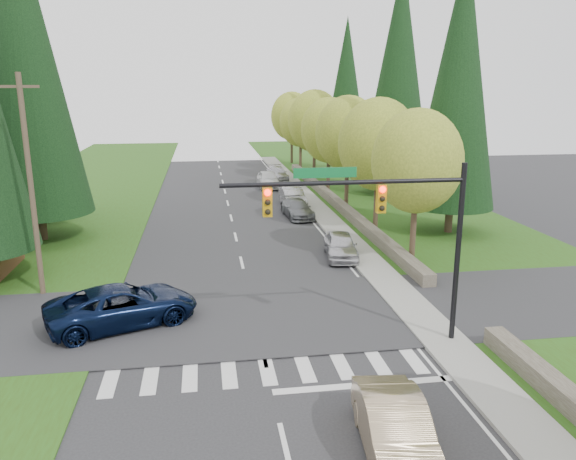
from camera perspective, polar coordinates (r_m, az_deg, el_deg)
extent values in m
plane|color=#28282B|center=(16.97, -0.80, -19.23)|extent=(120.00, 120.00, 0.00)
cube|color=#2C4B14|center=(38.29, 14.56, -0.27)|extent=(14.00, 110.00, 0.06)
cube|color=#2C4B14|center=(36.98, -25.78, -1.78)|extent=(14.00, 110.00, 0.06)
cube|color=#28282B|center=(24.00, -3.44, -8.70)|extent=(120.00, 8.00, 0.10)
cube|color=gray|center=(38.22, 4.95, 0.17)|extent=(1.80, 80.00, 0.13)
cube|color=gray|center=(38.04, 3.70, 0.12)|extent=(0.20, 80.00, 0.13)
cube|color=#4C4438|center=(46.14, 4.70, 3.00)|extent=(0.70, 40.00, 0.70)
cylinder|color=black|center=(21.48, 16.85, -2.47)|extent=(0.20, 0.20, 6.80)
cylinder|color=black|center=(19.39, 5.85, 4.81)|extent=(8.60, 0.16, 0.16)
cube|color=#0C662D|center=(19.22, 3.80, 5.83)|extent=(2.20, 0.04, 0.35)
cube|color=#BF8C0C|center=(19.85, 9.44, 3.16)|extent=(0.32, 0.24, 1.00)
sphere|color=#FF0C05|center=(19.66, 9.61, 4.08)|extent=(0.22, 0.22, 0.22)
cube|color=#BF8C0C|center=(19.01, -2.12, 2.85)|extent=(0.32, 0.24, 1.00)
sphere|color=#FF0C05|center=(18.81, -2.08, 3.81)|extent=(0.22, 0.22, 0.22)
cylinder|color=#473828|center=(27.45, -24.64, 3.84)|extent=(0.24, 0.24, 10.00)
cube|color=#473828|center=(27.10, -25.62, 13.01)|extent=(1.60, 0.10, 0.12)
cylinder|color=#38281C|center=(30.93, 12.65, 0.90)|extent=(0.32, 0.32, 4.76)
ellipsoid|color=olive|center=(30.36, 12.98, 6.84)|extent=(4.80, 4.80, 5.52)
cylinder|color=#38281C|center=(37.40, 8.97, 3.50)|extent=(0.32, 0.32, 4.93)
ellipsoid|color=olive|center=(36.93, 9.17, 8.60)|extent=(5.20, 5.20, 5.98)
cylinder|color=#38281C|center=(43.97, 5.99, 5.28)|extent=(0.32, 0.32, 5.04)
ellipsoid|color=olive|center=(43.56, 6.11, 9.72)|extent=(5.00, 5.00, 5.75)
cylinder|color=#38281C|center=(50.73, 4.12, 6.39)|extent=(0.32, 0.32, 4.82)
ellipsoid|color=olive|center=(50.39, 4.19, 10.08)|extent=(5.00, 5.00, 5.75)
cylinder|color=#38281C|center=(57.52, 2.68, 7.52)|extent=(0.32, 0.32, 5.15)
ellipsoid|color=olive|center=(57.22, 2.72, 11.00)|extent=(5.40, 5.40, 6.21)
cylinder|color=#38281C|center=(64.35, 1.28, 8.06)|extent=(0.32, 0.32, 4.70)
ellipsoid|color=olive|center=(64.08, 1.30, 10.89)|extent=(4.80, 4.80, 5.52)
cylinder|color=#38281C|center=(71.22, 0.38, 8.78)|extent=(0.32, 0.32, 4.98)
ellipsoid|color=olive|center=(70.97, 0.39, 11.50)|extent=(5.20, 5.20, 5.98)
cylinder|color=#38281C|center=(38.33, -23.67, 0.48)|extent=(0.50, 0.50, 2.00)
cone|color=black|center=(37.45, -25.30, 15.96)|extent=(6.46, 6.46, 19.00)
cylinder|color=#38281C|center=(44.52, -24.25, 2.20)|extent=(0.50, 0.50, 2.00)
cone|color=black|center=(43.73, -25.52, 14.19)|extent=(5.78, 5.78, 17.00)
cylinder|color=#38281C|center=(38.47, 16.02, 1.18)|extent=(0.50, 0.50, 2.00)
cone|color=black|center=(37.55, 16.97, 14.37)|extent=(5.44, 5.44, 16.00)
cylinder|color=#38281C|center=(51.58, 10.66, 4.73)|extent=(0.50, 0.50, 2.00)
cone|color=black|center=(50.92, 11.18, 15.67)|extent=(6.12, 6.12, 18.00)
cylinder|color=#38281C|center=(64.56, 5.74, 6.80)|extent=(0.50, 0.50, 2.00)
cone|color=black|center=(64.02, 5.93, 14.19)|extent=(5.10, 5.10, 15.00)
imported|color=tan|center=(15.66, 10.86, -19.33)|extent=(2.08, 4.78, 1.53)
imported|color=black|center=(23.78, -16.45, -7.37)|extent=(6.54, 4.73, 1.65)
imported|color=silver|center=(31.74, 5.38, -1.57)|extent=(2.21, 4.41, 1.44)
imported|color=slate|center=(41.47, 0.95, 2.18)|extent=(2.18, 4.61, 1.30)
imported|color=#A4A4A8|center=(45.14, 0.48, 3.31)|extent=(1.75, 4.63, 1.51)
imported|color=silver|center=(53.95, -2.03, 5.17)|extent=(1.99, 4.72, 1.60)
imported|color=#B3B3B8|center=(58.25, -1.14, 5.75)|extent=(2.12, 4.86, 1.39)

